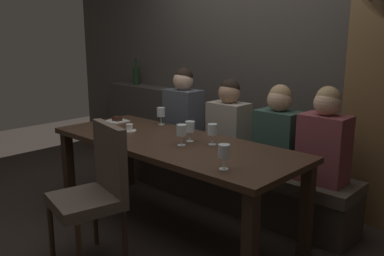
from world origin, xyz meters
The scene contains 18 objects.
ground centered at (0.00, 0.00, 0.00)m, with size 9.00×9.00×0.00m, color black.
back_wall_tiled centered at (0.00, 1.22, 1.50)m, with size 6.00×0.12×3.00m, color #423D38.
back_counter centered at (-1.55, 1.04, 0.47)m, with size 1.10×0.28×0.95m, color #38342F.
dining_table centered at (0.00, 0.00, 0.65)m, with size 2.20×0.84×0.74m.
banquette_bench centered at (0.00, 0.70, 0.23)m, with size 2.50×0.44×0.45m.
chair_near_side centered at (0.00, -0.72, 0.56)m, with size 0.52×0.52×0.98m.
diner_redhead centered at (-0.53, 0.68, 0.83)m, with size 0.36×0.24×0.80m.
diner_bearded centered at (0.02, 0.72, 0.80)m, with size 0.36×0.24×0.73m.
diner_far_end centered at (0.54, 0.71, 0.79)m, with size 0.36×0.24×0.73m.
diner_near_end centered at (0.97, 0.69, 0.80)m, with size 0.36×0.24×0.75m.
wine_bottle_dark_red centered at (-1.71, 1.04, 1.07)m, with size 0.08×0.08×0.33m.
wine_glass_center_front centered at (-0.50, 0.34, 0.85)m, with size 0.08×0.08×0.16m.
wine_glass_far_left centered at (0.32, 0.13, 0.85)m, with size 0.08×0.08×0.16m.
wine_glass_end_right centered at (0.16, -0.04, 0.86)m, with size 0.08×0.08×0.16m.
wine_glass_near_left centered at (0.12, 0.09, 0.85)m, with size 0.08×0.08×0.16m.
wine_glass_end_left centered at (0.75, -0.26, 0.86)m, with size 0.08×0.08×0.16m.
espresso_cup centered at (-0.50, -0.03, 0.77)m, with size 0.12×0.12×0.06m.
dessert_plate centered at (-0.91, 0.14, 0.75)m, with size 0.19×0.19×0.05m.
Camera 1 is at (2.30, -2.21, 1.59)m, focal length 38.32 mm.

